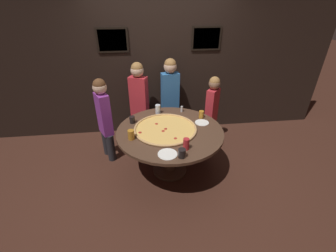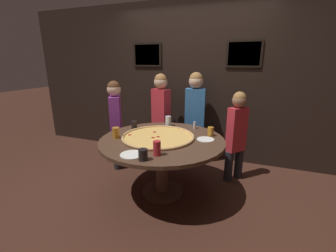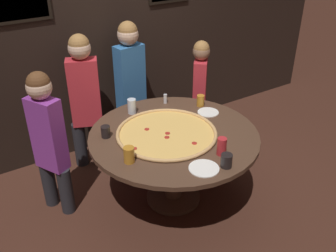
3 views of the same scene
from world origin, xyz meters
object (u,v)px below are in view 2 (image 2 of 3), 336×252
(drink_cup_near_right, at_px, (168,121))
(condiment_shaker, at_px, (195,125))
(drink_cup_far_left, at_px, (134,125))
(drink_cup_front_edge, at_px, (157,148))
(diner_side_right, at_px, (237,131))
(diner_far_left, at_px, (195,113))
(giant_pizza, at_px, (158,136))
(drink_cup_near_left, at_px, (143,155))
(diner_side_left, at_px, (116,120))
(white_plate_near_front, at_px, (206,139))
(diner_centre_back, at_px, (161,112))
(drink_cup_by_shaker, at_px, (116,133))
(white_plate_far_back, at_px, (132,155))
(dining_table, at_px, (162,149))
(drink_cup_beside_pizza, at_px, (210,132))

(drink_cup_near_right, distance_m, condiment_shaker, 0.39)
(drink_cup_far_left, bearing_deg, drink_cup_front_edge, -48.38)
(diner_side_right, bearing_deg, diner_far_left, -77.74)
(giant_pizza, xyz_separation_m, drink_cup_near_right, (-0.06, 0.52, 0.06))
(drink_cup_near_left, relative_size, condiment_shaker, 1.13)
(diner_side_left, bearing_deg, white_plate_near_front, -129.57)
(drink_cup_front_edge, relative_size, diner_side_right, 0.12)
(diner_centre_back, bearing_deg, drink_cup_far_left, 104.45)
(drink_cup_by_shaker, bearing_deg, condiment_shaker, 42.34)
(giant_pizza, height_order, diner_side_left, diner_side_left)
(giant_pizza, distance_m, drink_cup_near_left, 0.67)
(giant_pizza, relative_size, drink_cup_by_shaker, 6.76)
(drink_cup_near_right, xyz_separation_m, white_plate_far_back, (0.03, -1.11, -0.07))
(white_plate_near_front, bearing_deg, white_plate_far_back, -130.23)
(drink_cup_front_edge, xyz_separation_m, white_plate_far_back, (-0.24, -0.08, -0.07))
(giant_pizza, xyz_separation_m, drink_cup_front_edge, (0.20, -0.50, 0.06))
(drink_cup_near_right, distance_m, diner_centre_back, 0.54)
(diner_far_left, bearing_deg, diner_side_left, 20.65)
(dining_table, distance_m, drink_cup_near_left, 0.66)
(drink_cup_by_shaker, bearing_deg, drink_cup_front_edge, -24.52)
(drink_cup_near_right, height_order, diner_far_left, diner_far_left)
(giant_pizza, relative_size, drink_cup_beside_pizza, 7.83)
(dining_table, height_order, diner_side_left, diner_side_left)
(drink_cup_by_shaker, height_order, drink_cup_far_left, drink_cup_by_shaker)
(drink_cup_near_left, height_order, diner_side_right, diner_side_right)
(white_plate_near_front, xyz_separation_m, diner_centre_back, (-0.92, 0.85, 0.08))
(giant_pizza, height_order, white_plate_far_back, giant_pizza)
(drink_cup_near_left, height_order, diner_far_left, diner_far_left)
(drink_cup_near_right, xyz_separation_m, drink_cup_near_left, (0.19, -1.18, -0.02))
(drink_cup_beside_pizza, distance_m, drink_cup_far_left, 1.06)
(giant_pizza, height_order, drink_cup_near_left, drink_cup_near_left)
(dining_table, height_order, white_plate_far_back, white_plate_far_back)
(diner_side_right, bearing_deg, white_plate_far_back, 4.62)
(condiment_shaker, distance_m, diner_far_left, 0.54)
(dining_table, bearing_deg, diner_side_right, 40.63)
(drink_cup_far_left, bearing_deg, diner_side_right, 17.78)
(giant_pizza, xyz_separation_m, drink_cup_far_left, (-0.47, 0.25, 0.04))
(diner_centre_back, bearing_deg, condiment_shaker, 170.10)
(drink_cup_near_right, bearing_deg, drink_cup_front_edge, -75.60)
(diner_centre_back, bearing_deg, white_plate_far_back, 124.57)
(dining_table, distance_m, drink_cup_far_left, 0.62)
(drink_cup_far_left, bearing_deg, diner_centre_back, 81.53)
(diner_side_right, distance_m, diner_far_left, 0.79)
(drink_cup_near_left, relative_size, diner_centre_back, 0.08)
(drink_cup_beside_pizza, relative_size, condiment_shaker, 1.18)
(drink_cup_near_right, height_order, white_plate_near_front, drink_cup_near_right)
(giant_pizza, bearing_deg, drink_cup_front_edge, -68.21)
(dining_table, height_order, diner_side_right, diner_side_right)
(dining_table, xyz_separation_m, drink_cup_near_right, (-0.13, 0.55, 0.21))
(dining_table, relative_size, giant_pizza, 1.69)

